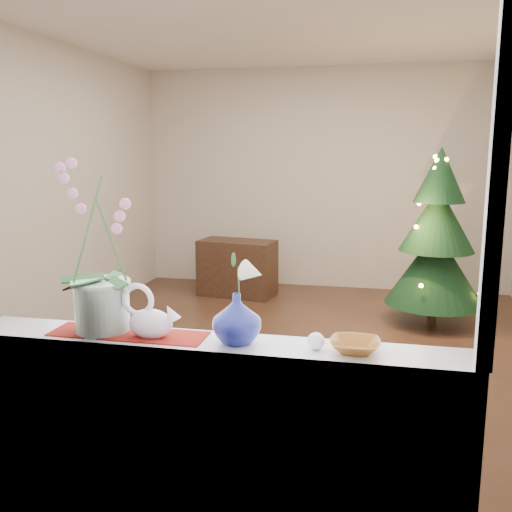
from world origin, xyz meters
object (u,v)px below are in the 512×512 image
(paperweight, at_px, (316,341))
(side_table, at_px, (237,268))
(amber_dish, at_px, (355,347))
(blue_vase, at_px, (237,315))
(orchid_pot, at_px, (99,247))
(swan, at_px, (150,312))
(xmas_tree, at_px, (437,237))

(paperweight, height_order, side_table, paperweight)
(amber_dish, bearing_deg, blue_vase, 179.70)
(amber_dish, height_order, side_table, amber_dish)
(blue_vase, xyz_separation_m, side_table, (-1.06, 4.19, -0.71))
(orchid_pot, bearing_deg, swan, -8.29)
(paperweight, xyz_separation_m, amber_dish, (0.16, 0.01, -0.01))
(orchid_pot, distance_m, swan, 0.37)
(orchid_pot, relative_size, swan, 2.88)
(xmas_tree, bearing_deg, orchid_pot, -116.43)
(paperweight, relative_size, amber_dish, 0.42)
(paperweight, distance_m, side_table, 4.47)
(orchid_pot, height_order, swan, orchid_pot)
(swan, relative_size, xmas_tree, 0.15)
(paperweight, relative_size, side_table, 0.08)
(blue_vase, distance_m, amber_dish, 0.50)
(side_table, bearing_deg, swan, -71.80)
(swan, xyz_separation_m, side_table, (-0.68, 4.21, -0.70))
(xmas_tree, bearing_deg, amber_dish, -100.10)
(swan, height_order, xmas_tree, xmas_tree)
(paperweight, height_order, amber_dish, paperweight)
(orchid_pot, bearing_deg, blue_vase, -2.17)
(swan, height_order, amber_dish, swan)
(orchid_pot, xyz_separation_m, blue_vase, (0.63, -0.02, -0.26))
(orchid_pot, relative_size, amber_dish, 4.43)
(orchid_pot, relative_size, side_table, 0.87)
(amber_dish, xyz_separation_m, xmas_tree, (0.63, 3.55, -0.07))
(orchid_pot, xyz_separation_m, swan, (0.24, -0.04, -0.27))
(side_table, bearing_deg, amber_dish, -60.66)
(amber_dish, relative_size, xmas_tree, 0.10)
(blue_vase, bearing_deg, amber_dish, -0.30)
(swan, distance_m, xmas_tree, 3.87)
(blue_vase, relative_size, amber_dish, 1.43)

